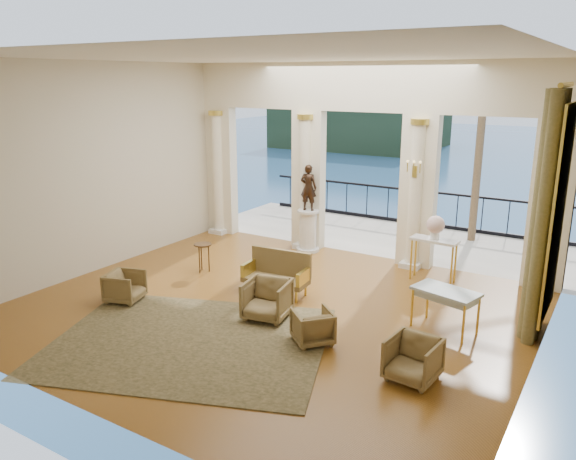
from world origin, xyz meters
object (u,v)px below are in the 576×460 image
Objects in this scene: settee at (278,272)px; console_table at (434,246)px; game_table at (446,294)px; side_table at (203,248)px; statue at (308,188)px; armchair_a at (267,298)px; armchair_c at (313,325)px; armchair_b at (413,357)px; armchair_d at (125,285)px; pedestal at (308,231)px.

console_table is (2.40, 2.29, 0.33)m from settee.
side_table is (-5.41, 0.16, -0.11)m from game_table.
settee is at bearing 99.82° from statue.
console_table is at bearing 49.56° from armchair_a.
armchair_c is 4.13m from side_table.
armchair_a is 3.07m from game_table.
armchair_a is at bearing 172.10° from armchair_b.
side_table is (-5.51, 2.00, 0.20)m from armchair_b.
armchair_c is at bearing -122.56° from game_table.
game_table reaches higher than armchair_d.
settee is (-1.65, 1.53, 0.12)m from armchair_c.
statue is 1.13× the size of console_table.
armchair_b is at bearing -72.70° from game_table.
pedestal reaches higher than armchair_a.
armchair_a reaches higher than armchair_d.
statue is 1.76× the size of side_table.
pedestal is at bearing 82.10° from statue.
armchair_d is 2.12m from side_table.
game_table is 5.08m from statue.
settee is at bearing -165.14° from game_table.
armchair_c is at bearing -30.77° from armchair_a.
statue is at bearing 161.44° from game_table.
armchair_a is at bearing -27.21° from side_table.
settee is at bearing 102.59° from armchair_a.
armchair_a is 1.23m from settee.
statue reaches higher than armchair_d.
side_table is at bearing 56.68° from statue.
armchair_b is 1.86m from game_table.
game_table is (3.32, 0.04, 0.23)m from settee.
armchair_c is 0.97× the size of side_table.
pedestal is at bearing 98.32° from armchair_a.
statue is at bearing 98.32° from armchair_a.
settee is (-0.49, 1.12, 0.04)m from armchair_a.
armchair_d is at bearing -173.86° from armchair_b.
pedestal is at bearing 64.58° from side_table.
pedestal is 2.81m from side_table.
statue is at bearing -33.83° from armchair_d.
armchair_b is 0.67× the size of pedestal.
statue is at bearing -108.15° from armchair_c.
armchair_b is at bearing 125.57° from statue.
statue reaches higher than armchair_c.
armchair_a is at bearing -91.47° from armchair_d.
armchair_b is 1.10× the size of side_table.
settee is 2.09m from side_table.
pedestal reaches higher than armchair_c.
armchair_d is at bearing -134.12° from console_table.
settee reaches higher than side_table.
settee is at bearing -5.60° from side_table.
settee is 1.15× the size of game_table.
statue is at bearing 176.04° from console_table.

